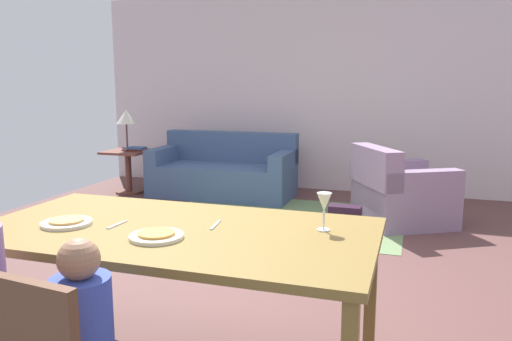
{
  "coord_description": "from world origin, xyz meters",
  "views": [
    {
      "loc": [
        1.05,
        -3.33,
        1.46
      ],
      "look_at": [
        -0.02,
        0.01,
        0.85
      ],
      "focal_mm": 34.98,
      "sensor_mm": 36.0,
      "label": 1
    }
  ],
  "objects": [
    {
      "name": "fork",
      "position": [
        -0.35,
        -1.24,
        0.76
      ],
      "size": [
        0.02,
        0.15,
        0.01
      ],
      "primitive_type": "cube",
      "rotation": [
        0.0,
        0.0,
        -0.06
      ],
      "color": "silver",
      "rests_on": "dining_table"
    },
    {
      "name": "plate_near_child",
      "position": [
        -0.06,
        -1.37,
        0.77
      ],
      "size": [
        0.25,
        0.25,
        0.02
      ],
      "primitive_type": "cylinder",
      "color": "silver",
      "rests_on": "dining_table"
    },
    {
      "name": "area_rug",
      "position": [
        -0.31,
        1.85,
        0.0
      ],
      "size": [
        2.6,
        1.8,
        0.01
      ],
      "primitive_type": "cube",
      "color": "#6A8555",
      "rests_on": "ground_plane"
    },
    {
      "name": "side_table",
      "position": [
        -2.62,
        2.45,
        0.38
      ],
      "size": [
        0.56,
        0.56,
        0.58
      ],
      "color": "brown",
      "rests_on": "ground_plane"
    },
    {
      "name": "dining_table",
      "position": [
        -0.06,
        -1.19,
        0.7
      ],
      "size": [
        1.97,
        1.02,
        0.76
      ],
      "color": "olive",
      "rests_on": "ground_plane"
    },
    {
      "name": "ground_plane",
      "position": [
        0.0,
        0.44,
        -0.01
      ],
      "size": [
        6.89,
        6.08,
        0.02
      ],
      "primitive_type": "cube",
      "color": "brown"
    },
    {
      "name": "pizza_near_child",
      "position": [
        -0.06,
        -1.37,
        0.78
      ],
      "size": [
        0.17,
        0.17,
        0.01
      ],
      "primitive_type": "cylinder",
      "color": "gold",
      "rests_on": "plate_near_child"
    },
    {
      "name": "pizza_near_man",
      "position": [
        -0.6,
        -1.31,
        0.78
      ],
      "size": [
        0.17,
        0.17,
        0.01
      ],
      "primitive_type": "cylinder",
      "color": "#DA9E52",
      "rests_on": "plate_near_man"
    },
    {
      "name": "back_wall",
      "position": [
        0.0,
        3.53,
        1.35
      ],
      "size": [
        6.89,
        0.1,
        2.7
      ],
      "primitive_type": "cube",
      "color": "silver",
      "rests_on": "ground_plane"
    },
    {
      "name": "handbag",
      "position": [
        0.41,
        1.55,
        0.13
      ],
      "size": [
        0.32,
        0.16,
        0.26
      ],
      "primitive_type": "cube",
      "color": "black",
      "rests_on": "ground_plane"
    },
    {
      "name": "plate_near_man",
      "position": [
        -0.6,
        -1.31,
        0.77
      ],
      "size": [
        0.25,
        0.25,
        0.02
      ],
      "primitive_type": "cylinder",
      "color": "silver",
      "rests_on": "dining_table"
    },
    {
      "name": "table_lamp",
      "position": [
        -2.62,
        2.45,
        1.01
      ],
      "size": [
        0.26,
        0.26,
        0.54
      ],
      "color": "brown",
      "rests_on": "side_table"
    },
    {
      "name": "couch",
      "position": [
        -1.34,
        2.71,
        0.3
      ],
      "size": [
        1.84,
        0.86,
        0.82
      ],
      "color": "#40577D",
      "rests_on": "ground_plane"
    },
    {
      "name": "book_lower",
      "position": [
        -2.45,
        2.46,
        0.59
      ],
      "size": [
        0.22,
        0.16,
        0.03
      ],
      "primitive_type": "cube",
      "color": "brown",
      "rests_on": "side_table"
    },
    {
      "name": "book_upper",
      "position": [
        -2.47,
        2.44,
        0.62
      ],
      "size": [
        0.22,
        0.16,
        0.03
      ],
      "primitive_type": "cube",
      "color": "#334E80",
      "rests_on": "book_lower"
    },
    {
      "name": "knife",
      "position": [
        0.12,
        -1.09,
        0.76
      ],
      "size": [
        0.03,
        0.17,
        0.01
      ],
      "primitive_type": "cube",
      "rotation": [
        0.0,
        0.0,
        0.12
      ],
      "color": "silver",
      "rests_on": "dining_table"
    },
    {
      "name": "wine_glass",
      "position": [
        0.65,
        -1.01,
        0.89
      ],
      "size": [
        0.07,
        0.07,
        0.19
      ],
      "color": "silver",
      "rests_on": "dining_table"
    },
    {
      "name": "armchair",
      "position": [
        0.92,
        2.02,
        0.32
      ],
      "size": [
        1.17,
        1.17,
        0.82
      ],
      "color": "gray",
      "rests_on": "ground_plane"
    }
  ]
}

